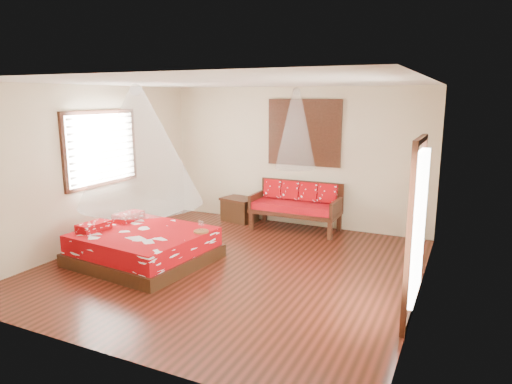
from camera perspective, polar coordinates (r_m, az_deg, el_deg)
room at (r=6.86m, az=-3.19°, el=1.75°), size 5.54×5.54×2.84m
bed at (r=7.58m, az=-13.91°, el=-6.58°), size 2.13×1.96×0.63m
daybed at (r=9.08m, az=5.12°, el=-1.47°), size 1.73×0.77×0.94m
storage_chest at (r=9.73m, az=-2.05°, el=-2.16°), size 0.82×0.68×0.50m
shutter_panel at (r=9.19m, az=6.02°, el=7.38°), size 1.52×0.06×1.32m
window_left at (r=8.58m, az=-18.72°, el=5.18°), size 0.10×1.74×1.34m
glazed_door at (r=5.56m, az=19.11°, el=-4.76°), size 0.08×1.02×2.16m
wine_tray at (r=7.26m, az=-6.88°, el=-4.64°), size 0.24×0.24×0.19m
mosquito_net_main at (r=7.24m, az=-14.44°, el=5.52°), size 1.91×1.91×1.80m
mosquito_net_daybed at (r=8.74m, az=5.00°, el=7.84°), size 0.78×0.78×1.50m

